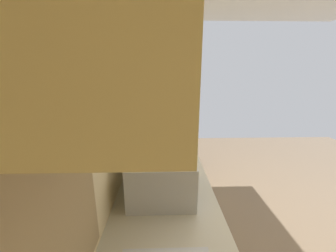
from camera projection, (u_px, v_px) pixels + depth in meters
name	position (u px, v px, depth m)	size (l,w,h in m)	color
ground_plane	(283.00, 231.00, 2.16)	(6.36, 6.36, 0.00)	brown
wall_back	(123.00, 119.00, 1.77)	(4.09, 0.12, 2.57)	beige
counter_run	(165.00, 222.00, 1.66)	(3.26, 0.65, 0.93)	#ECD37E
upper_cabinets	(141.00, 30.00, 1.26)	(2.43, 0.33, 0.73)	#EDCF7E
window_back_wall	(55.00, 226.00, 0.52)	(0.52, 0.02, 0.59)	#997A4C
oven_range	(165.00, 142.00, 3.53)	(0.64, 0.68, 1.11)	black
microwave	(162.00, 171.00, 1.29)	(0.50, 0.40, 0.26)	#B7BABF
bowl	(172.00, 130.00, 2.58)	(0.16, 0.16, 0.06)	silver
kettle	(173.00, 136.00, 2.18)	(0.22, 0.16, 0.18)	#B7BABF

